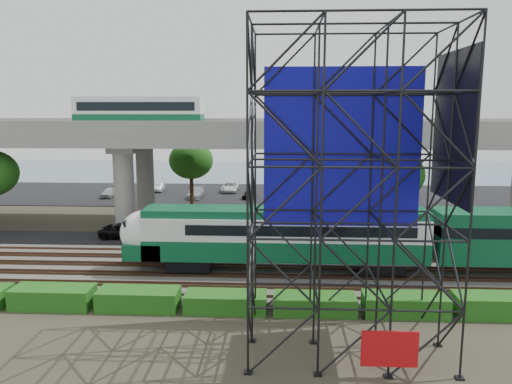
{
  "coord_description": "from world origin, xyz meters",
  "views": [
    {
      "loc": [
        4.08,
        -30.95,
        11.34
      ],
      "look_at": [
        2.18,
        6.0,
        5.11
      ],
      "focal_mm": 35.0,
      "sensor_mm": 36.0,
      "label": 1
    }
  ],
  "objects": [
    {
      "name": "ground",
      "position": [
        0.0,
        0.0,
        0.0
      ],
      "size": [
        140.0,
        140.0,
        0.0
      ],
      "primitive_type": "plane",
      "color": "#474233",
      "rests_on": "ground"
    },
    {
      "name": "hedge_strip",
      "position": [
        1.01,
        -4.3,
        0.56
      ],
      "size": [
        34.6,
        1.8,
        1.2
      ],
      "color": "#125012",
      "rests_on": "ground"
    },
    {
      "name": "ballast_bed",
      "position": [
        0.0,
        2.0,
        0.1
      ],
      "size": [
        90.0,
        12.0,
        0.2
      ],
      "primitive_type": "cube",
      "color": "slate",
      "rests_on": "ground"
    },
    {
      "name": "scaffold_tower",
      "position": [
        7.22,
        -7.98,
        7.47
      ],
      "size": [
        9.36,
        6.36,
        15.0
      ],
      "color": "black",
      "rests_on": "ground"
    },
    {
      "name": "parking_lot",
      "position": [
        0.0,
        34.0,
        0.04
      ],
      "size": [
        90.0,
        18.0,
        0.08
      ],
      "primitive_type": "cube",
      "color": "black",
      "rests_on": "ground"
    },
    {
      "name": "suv",
      "position": [
        -9.65,
        11.02,
        0.7
      ],
      "size": [
        4.59,
        2.38,
        1.24
      ],
      "primitive_type": "imported",
      "rotation": [
        0.0,
        0.0,
        1.65
      ],
      "color": "black",
      "rests_on": "service_road"
    },
    {
      "name": "service_road",
      "position": [
        0.0,
        10.5,
        0.04
      ],
      "size": [
        90.0,
        5.0,
        0.08
      ],
      "primitive_type": "cube",
      "color": "black",
      "rests_on": "ground"
    },
    {
      "name": "rail_tracks",
      "position": [
        0.0,
        2.0,
        0.28
      ],
      "size": [
        90.0,
        9.52,
        0.16
      ],
      "color": "#472D1E",
      "rests_on": "ballast_bed"
    },
    {
      "name": "trees",
      "position": [
        -4.67,
        16.17,
        5.57
      ],
      "size": [
        40.94,
        16.94,
        7.69
      ],
      "color": "#382314",
      "rests_on": "ground"
    },
    {
      "name": "commuter_train",
      "position": [
        6.43,
        2.0,
        2.88
      ],
      "size": [
        29.3,
        3.06,
        4.3
      ],
      "color": "black",
      "rests_on": "rail_tracks"
    },
    {
      "name": "overpass",
      "position": [
        -0.68,
        16.0,
        8.21
      ],
      "size": [
        80.0,
        12.0,
        12.4
      ],
      "color": "#9E9B93",
      "rests_on": "ground"
    },
    {
      "name": "parked_cars",
      "position": [
        0.62,
        33.7,
        0.67
      ],
      "size": [
        38.73,
        9.44,
        1.27
      ],
      "color": "#BABABA",
      "rests_on": "parking_lot"
    },
    {
      "name": "harbor_water",
      "position": [
        0.0,
        56.0,
        0.01
      ],
      "size": [
        140.0,
        40.0,
        0.03
      ],
      "primitive_type": "cube",
      "color": "slate",
      "rests_on": "ground"
    }
  ]
}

